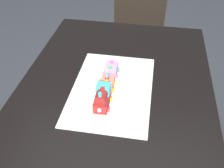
{
  "coord_description": "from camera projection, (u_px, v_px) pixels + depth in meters",
  "views": [
    {
      "loc": [
        -1.06,
        -0.16,
        1.62
      ],
      "look_at": [
        -0.04,
        0.01,
        0.77
      ],
      "focal_mm": 42.64,
      "sensor_mm": 36.0,
      "label": 1
    }
  ],
  "objects": [
    {
      "name": "birthday_candle",
      "position": [
        107.0,
        73.0,
        1.29
      ],
      "size": [
        0.01,
        0.01,
        0.05
      ],
      "color": "#4CA5E5",
      "rests_on": "cake_car_gondola_coral"
    },
    {
      "name": "cake_car_gondola_coral",
      "position": [
        107.0,
        83.0,
        1.34
      ],
      "size": [
        0.1,
        0.08,
        0.07
      ],
      "color": "#F27260",
      "rests_on": "cake_board"
    },
    {
      "name": "cake_locomotive",
      "position": [
        102.0,
        98.0,
        1.23
      ],
      "size": [
        0.14,
        0.08,
        0.12
      ],
      "color": "maroon",
      "rests_on": "cake_board"
    },
    {
      "name": "chair",
      "position": [
        137.0,
        35.0,
        2.34
      ],
      "size": [
        0.44,
        0.44,
        0.86
      ],
      "rotation": [
        0.0,
        0.0,
        1.69
      ],
      "color": "black",
      "rests_on": "ground"
    },
    {
      "name": "dining_table",
      "position": [
        115.0,
        100.0,
        1.45
      ],
      "size": [
        1.4,
        1.0,
        0.74
      ],
      "color": "black",
      "rests_on": "ground"
    },
    {
      "name": "ground_plane",
      "position": [
        115.0,
        166.0,
        1.85
      ],
      "size": [
        8.0,
        8.0,
        0.0
      ],
      "primitive_type": "plane",
      "color": "#2D3038"
    },
    {
      "name": "cake_board",
      "position": [
        112.0,
        89.0,
        1.36
      ],
      "size": [
        0.6,
        0.4,
        0.0
      ],
      "primitive_type": "cube",
      "color": "silver",
      "rests_on": "dining_table"
    },
    {
      "name": "cake_car_tanker_lavender",
      "position": [
        111.0,
        70.0,
        1.43
      ],
      "size": [
        0.1,
        0.08,
        0.07
      ],
      "color": "#AD84E0",
      "rests_on": "cake_board"
    }
  ]
}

